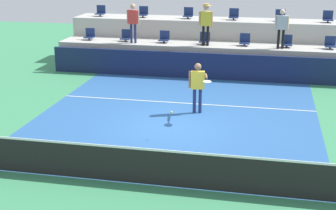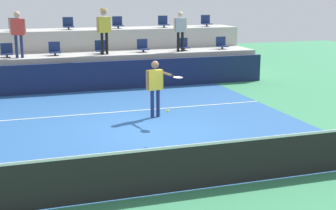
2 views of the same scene
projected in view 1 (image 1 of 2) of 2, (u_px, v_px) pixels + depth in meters
ground_plane at (172, 126)px, 15.14m from camera, size 40.00×40.00×0.00m
court_inner_paint at (178, 116)px, 16.07m from camera, size 9.00×10.00×0.01m
court_service_line at (185, 103)px, 17.38m from camera, size 9.00×0.06×0.00m
tennis_net at (138, 164)px, 11.26m from camera, size 10.48×0.08×1.07m
sponsor_backboard at (200, 66)px, 20.57m from camera, size 13.00×0.16×1.10m
seating_tier_lower at (204, 58)px, 21.76m from camera, size 13.00×1.80×1.25m
seating_tier_upper at (209, 41)px, 23.31m from camera, size 13.00×1.80×2.10m
stadium_chair_lower_far_left at (90, 35)px, 22.47m from camera, size 0.44×0.40×0.52m
stadium_chair_lower_left at (126, 36)px, 22.14m from camera, size 0.44×0.40×0.52m
stadium_chair_lower_mid_left at (164, 38)px, 21.79m from camera, size 0.44×0.40×0.52m
stadium_chair_lower_center at (205, 39)px, 21.44m from camera, size 0.44×0.40×0.52m
stadium_chair_lower_mid_right at (245, 41)px, 21.10m from camera, size 0.44×0.40×0.52m
stadium_chair_lower_right at (287, 42)px, 20.75m from camera, size 0.44×0.40×0.52m
stadium_chair_lower_far_right at (330, 44)px, 20.41m from camera, size 0.44×0.40×0.52m
stadium_chair_upper_far_left at (101, 12)px, 23.91m from camera, size 0.44×0.40×0.52m
stadium_chair_upper_left at (143, 13)px, 23.49m from camera, size 0.44×0.40×0.52m
stadium_chair_upper_mid_left at (188, 14)px, 23.06m from camera, size 0.44×0.40×0.52m
stadium_chair_upper_mid_right at (234, 15)px, 22.65m from camera, size 0.44×0.40×0.52m
stadium_chair_upper_right at (280, 16)px, 22.24m from camera, size 0.44×0.40×0.52m
stadium_chair_upper_far_right at (328, 18)px, 21.83m from camera, size 0.44×0.40×0.52m
tennis_player at (198, 83)px, 16.03m from camera, size 0.87×1.16×1.70m
spectator_in_grey at (133, 19)px, 21.44m from camera, size 0.60×0.27×1.72m
spectator_with_hat at (206, 20)px, 20.79m from camera, size 0.61×0.47×1.80m
spectator_leaning_on_rail at (282, 25)px, 20.22m from camera, size 0.58×0.22×1.63m
tennis_ball at (172, 112)px, 13.97m from camera, size 0.07×0.07×0.07m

